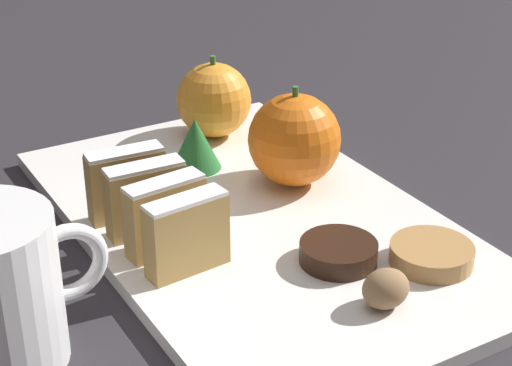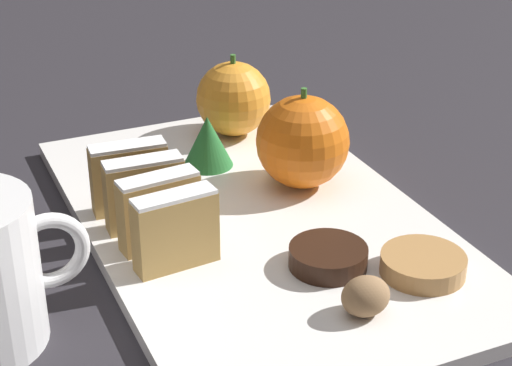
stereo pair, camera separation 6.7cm
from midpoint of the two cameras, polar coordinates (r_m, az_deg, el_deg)
ground_plane at (r=0.69m, az=2.78°, el=-3.20°), size 6.00×6.00×0.00m
serving_platter at (r=0.68m, az=2.79°, el=-2.76°), size 0.26×0.43×0.01m
stollen_slice_front at (r=0.60m, az=-2.25°, el=-3.26°), size 0.06×0.02×0.06m
stollen_slice_second at (r=0.63m, az=-3.47°, el=-1.96°), size 0.06×0.02×0.06m
stollen_slice_third at (r=0.66m, az=-4.57°, el=-0.77°), size 0.06×0.02×0.06m
stollen_slice_fourth at (r=0.68m, az=-5.70°, el=0.32°), size 0.06×0.02×0.06m
orange_near at (r=0.82m, az=0.83°, el=5.59°), size 0.07×0.07×0.08m
orange_far at (r=0.72m, az=5.79°, el=2.70°), size 0.08×0.08×0.09m
walnut at (r=0.57m, az=10.69°, el=-7.53°), size 0.03×0.03×0.03m
chocolate_cookie at (r=0.62m, az=7.93°, el=-4.99°), size 0.06×0.06×0.02m
gingerbread_cookie at (r=0.62m, az=14.12°, el=-5.38°), size 0.06×0.06×0.01m
evergreen_sprig at (r=0.76m, az=-0.61°, el=2.77°), size 0.04×0.04×0.05m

